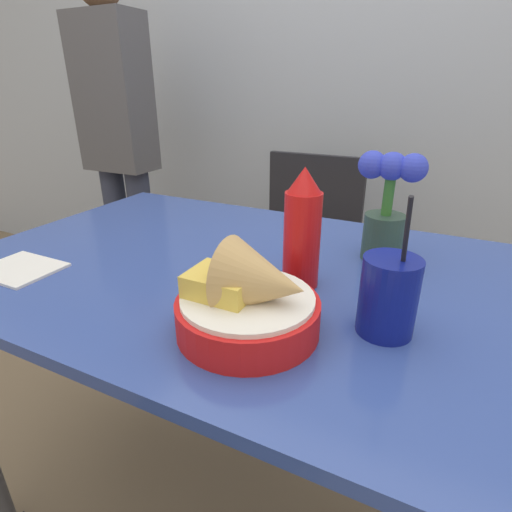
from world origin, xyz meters
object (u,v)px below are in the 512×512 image
object	(u,v)px
chair_far_window	(305,246)
food_basket	(252,301)
drink_cup	(388,298)
flower_vase	(387,208)
ketchup_bottle	(302,231)
person_standing	(119,137)

from	to	relation	value
chair_far_window	food_basket	world-z (taller)	food_basket
drink_cup	flower_vase	bearing A→B (deg)	101.23
food_basket	ketchup_bottle	distance (m)	0.20
chair_far_window	flower_vase	size ratio (longest dim) A/B	3.73
food_basket	flower_vase	bearing A→B (deg)	71.60
person_standing	flower_vase	bearing A→B (deg)	-23.08
ketchup_bottle	chair_far_window	bearing A→B (deg)	108.14
flower_vase	chair_far_window	bearing A→B (deg)	122.63
chair_far_window	drink_cup	bearing A→B (deg)	-63.74
food_basket	person_standing	bearing A→B (deg)	140.97
drink_cup	flower_vase	distance (m)	0.31
food_basket	drink_cup	xyz separation A→B (m)	(0.19, 0.10, 0.00)
chair_far_window	drink_cup	world-z (taller)	drink_cup
chair_far_window	ketchup_bottle	size ratio (longest dim) A/B	3.84
drink_cup	flower_vase	world-z (taller)	flower_vase
chair_far_window	flower_vase	world-z (taller)	flower_vase
chair_far_window	ketchup_bottle	distance (m)	0.91
chair_far_window	ketchup_bottle	xyz separation A→B (m)	(0.26, -0.79, 0.36)
ketchup_bottle	flower_vase	bearing A→B (deg)	59.01
food_basket	ketchup_bottle	size ratio (longest dim) A/B	0.99
ketchup_bottle	drink_cup	world-z (taller)	drink_cup
drink_cup	person_standing	size ratio (longest dim) A/B	0.15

